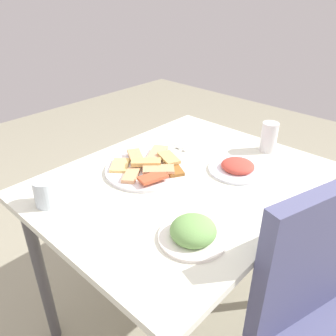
% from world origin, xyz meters
% --- Properties ---
extents(ground_plane, '(6.00, 6.00, 0.00)m').
position_xyz_m(ground_plane, '(0.00, 0.00, 0.00)').
color(ground_plane, gray).
extents(dining_table, '(1.00, 0.80, 0.75)m').
position_xyz_m(dining_table, '(0.00, 0.00, 0.66)').
color(dining_table, silver).
rests_on(dining_table, ground_plane).
extents(dining_chair, '(0.52, 0.53, 0.92)m').
position_xyz_m(dining_chair, '(0.04, 0.59, 0.53)').
color(dining_chair, slate).
rests_on(dining_chair, ground_plane).
extents(pide_platter, '(0.32, 0.30, 0.04)m').
position_xyz_m(pide_platter, '(0.05, -0.13, 0.77)').
color(pide_platter, white).
rests_on(pide_platter, dining_table).
extents(salad_plate_greens, '(0.21, 0.21, 0.04)m').
position_xyz_m(salad_plate_greens, '(-0.18, 0.11, 0.77)').
color(salad_plate_greens, white).
rests_on(salad_plate_greens, dining_table).
extents(salad_plate_rice, '(0.19, 0.19, 0.07)m').
position_xyz_m(salad_plate_rice, '(0.23, 0.23, 0.78)').
color(salad_plate_rice, white).
rests_on(salad_plate_rice, dining_table).
extents(soda_can, '(0.09, 0.09, 0.12)m').
position_xyz_m(soda_can, '(-0.41, 0.11, 0.81)').
color(soda_can, silver).
rests_on(soda_can, dining_table).
extents(drinking_glass, '(0.08, 0.08, 0.09)m').
position_xyz_m(drinking_glass, '(0.41, -0.21, 0.80)').
color(drinking_glass, silver).
rests_on(drinking_glass, dining_table).
extents(paper_napkin, '(0.14, 0.14, 0.00)m').
position_xyz_m(paper_napkin, '(-0.25, -0.16, 0.75)').
color(paper_napkin, white).
rests_on(paper_napkin, dining_table).
extents(fork, '(0.17, 0.04, 0.00)m').
position_xyz_m(fork, '(-0.25, -0.18, 0.76)').
color(fork, silver).
rests_on(fork, paper_napkin).
extents(spoon, '(0.18, 0.03, 0.00)m').
position_xyz_m(spoon, '(-0.25, -0.14, 0.76)').
color(spoon, silver).
rests_on(spoon, paper_napkin).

